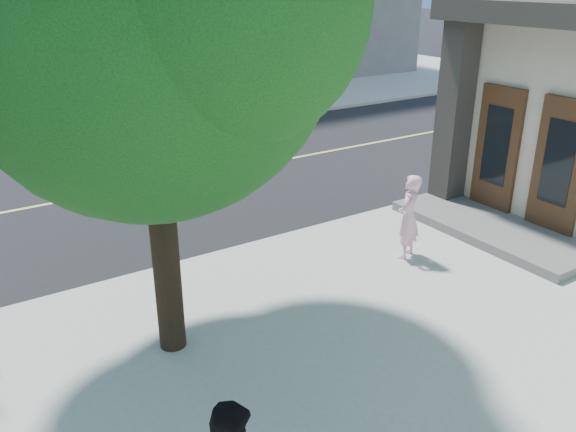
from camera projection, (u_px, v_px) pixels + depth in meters
sidewalk_ne at (192, 69)px, 32.22m from camera, size 29.00×25.00×0.12m
man_on_phone at (408, 217)px, 10.37m from camera, size 0.67×0.57×1.54m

